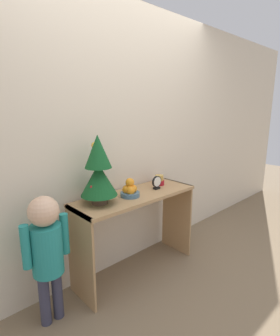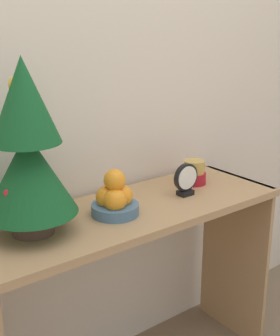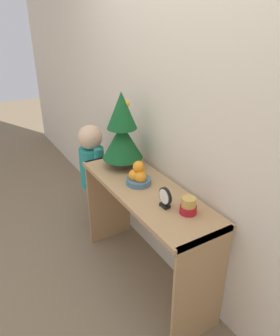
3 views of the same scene
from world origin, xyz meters
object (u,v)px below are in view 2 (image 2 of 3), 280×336
mini_tree (28,151)px  singing_bowl (194,173)px  desk_clock (186,180)px  fruit_bowl (115,199)px

mini_tree → singing_bowl: mini_tree is taller
desk_clock → singing_bowl: bearing=33.4°
singing_bowl → desk_clock: (-0.12, -0.08, 0.02)m
mini_tree → fruit_bowl: bearing=-7.6°
mini_tree → fruit_bowl: 0.37m
fruit_bowl → singing_bowl: bearing=8.7°
singing_bowl → desk_clock: desk_clock is taller
mini_tree → singing_bowl: bearing=2.3°
mini_tree → desk_clock: mini_tree is taller
mini_tree → fruit_bowl: mini_tree is taller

